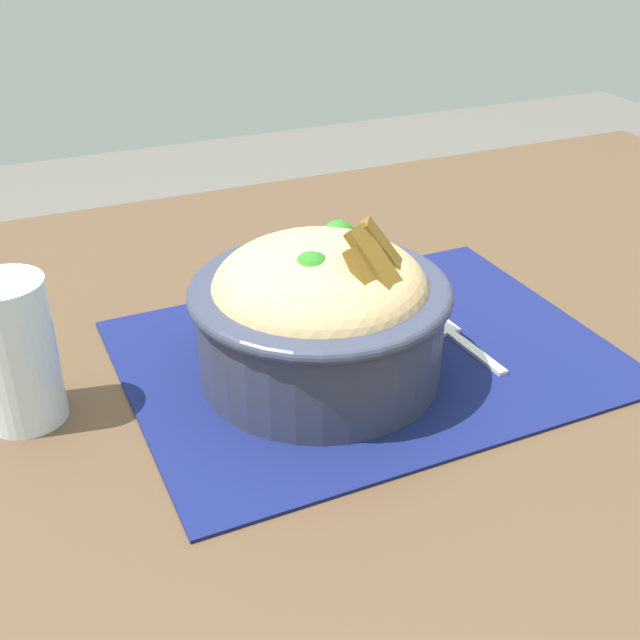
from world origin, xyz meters
TOP-DOWN VIEW (x-y plane):
  - table at (0.00, 0.00)m, footprint 1.36×0.84m
  - placemat at (0.00, -0.03)m, footprint 0.41×0.31m
  - bowl at (-0.05, -0.04)m, footprint 0.23×0.23m
  - fork at (0.08, -0.03)m, footprint 0.02×0.13m
  - drinking_glass at (-0.28, 0.00)m, footprint 0.06×0.06m

SIDE VIEW (x-z plane):
  - table at x=0.00m, z-range 0.31..1.05m
  - placemat at x=0.00m, z-range 0.74..0.75m
  - fork at x=0.08m, z-range 0.75..0.75m
  - drinking_glass at x=-0.28m, z-range 0.74..0.85m
  - bowl at x=-0.05m, z-range 0.74..0.88m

